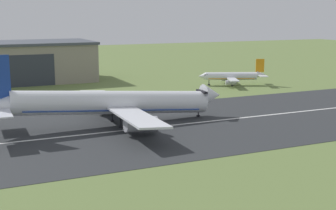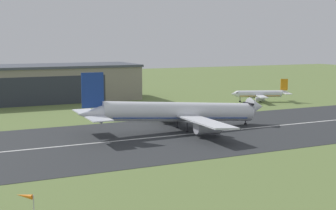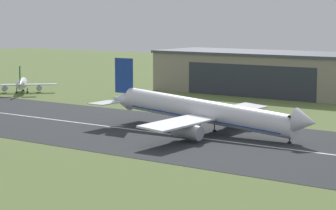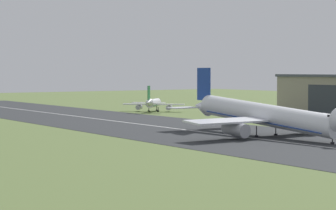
{
  "view_description": "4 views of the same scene",
  "coord_description": "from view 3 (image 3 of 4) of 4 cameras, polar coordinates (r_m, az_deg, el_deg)",
  "views": [
    {
      "loc": [
        -6.37,
        11.65,
        23.77
      ],
      "look_at": [
        27.84,
        87.32,
        7.52
      ],
      "focal_mm": 50.0,
      "sensor_mm": 36.0,
      "label": 1
    },
    {
      "loc": [
        -31.16,
        -2.13,
        23.64
      ],
      "look_at": [
        10.73,
        86.74,
        10.02
      ],
      "focal_mm": 50.0,
      "sensor_mm": 36.0,
      "label": 2
    },
    {
      "loc": [
        99.99,
        -16.15,
        26.02
      ],
      "look_at": [
        25.31,
        89.63,
        8.43
      ],
      "focal_mm": 70.0,
      "sensor_mm": 36.0,
      "label": 3
    },
    {
      "loc": [
        135.44,
        1.81,
        14.98
      ],
      "look_at": [
        24.07,
        78.85,
        8.08
      ],
      "focal_mm": 70.0,
      "sensor_mm": 36.0,
      "label": 4
    }
  ],
  "objects": [
    {
      "name": "runway_strip",
      "position": [
        156.1,
        -5.22,
        -1.88
      ],
      "size": [
        382.65,
        48.35,
        0.06
      ],
      "primitive_type": "cube",
      "color": "#2B2D30",
      "rests_on": "ground_plane"
    },
    {
      "name": "runway_centreline",
      "position": [
        156.1,
        -5.22,
        -1.87
      ],
      "size": [
        344.39,
        0.7,
        0.01
      ],
      "primitive_type": "cube",
      "color": "silver",
      "rests_on": "runway_strip"
    },
    {
      "name": "hangar_building",
      "position": [
        224.24,
        8.7,
        2.8
      ],
      "size": [
        77.96,
        27.99,
        14.1
      ],
      "color": "gray",
      "rests_on": "ground_plane"
    },
    {
      "name": "airplane_landing",
      "position": [
        146.14,
        3.21,
        -0.61
      ],
      "size": [
        54.06,
        43.96,
        16.01
      ],
      "color": "silver",
      "rests_on": "ground_plane"
    },
    {
      "name": "airplane_parked_centre",
      "position": [
        228.84,
        -12.61,
        1.81
      ],
      "size": [
        20.67,
        20.54,
        9.89
      ],
      "color": "white",
      "rests_on": "ground_plane"
    }
  ]
}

